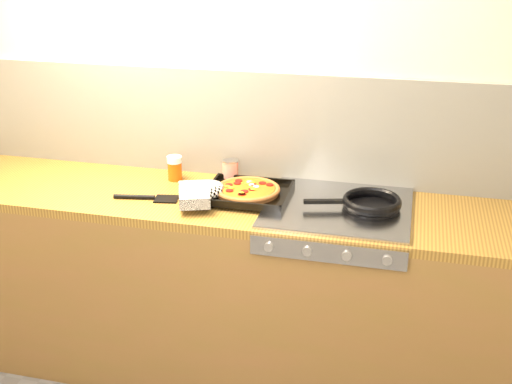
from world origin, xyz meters
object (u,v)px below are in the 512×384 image
(pizza_on_tray, at_px, (233,191))
(juice_glass, at_px, (175,168))
(frying_pan, at_px, (370,203))
(tomato_can, at_px, (230,171))

(pizza_on_tray, xyz_separation_m, juice_glass, (-0.33, 0.17, 0.02))
(pizza_on_tray, relative_size, frying_pan, 1.12)
(frying_pan, relative_size, tomato_can, 3.96)
(juice_glass, bearing_deg, pizza_on_tray, -27.05)
(frying_pan, bearing_deg, tomato_can, 164.34)
(pizza_on_tray, relative_size, tomato_can, 4.43)
(tomato_can, xyz_separation_m, juice_glass, (-0.26, -0.04, 0.01))
(pizza_on_tray, bearing_deg, juice_glass, 152.95)
(frying_pan, relative_size, juice_glass, 3.69)
(pizza_on_tray, relative_size, juice_glass, 4.13)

